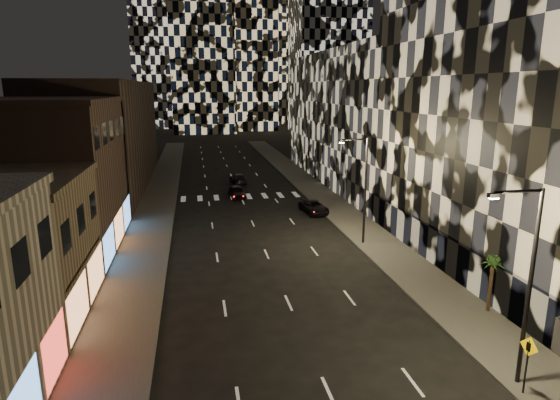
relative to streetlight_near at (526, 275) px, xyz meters
name	(u,v)px	position (x,y,z in m)	size (l,w,h in m)	color
sidewalk_left	(158,199)	(-18.35, 40.00, -5.28)	(4.00, 120.00, 0.15)	#47443F
sidewalk_right	(319,193)	(1.65, 40.00, -5.28)	(4.00, 120.00, 0.15)	#47443F
curb_left	(176,199)	(-16.25, 40.00, -5.28)	(0.20, 120.00, 0.15)	#4C4C47
curb_right	(303,193)	(-0.45, 40.00, -5.28)	(0.20, 120.00, 0.15)	#4C4C47
retail_brown	(51,178)	(-25.35, 23.50, 0.65)	(10.00, 15.00, 12.00)	#453027
retail_filler_left	(107,135)	(-25.35, 50.00, 1.65)	(10.00, 40.00, 14.00)	#453027
midrise_right	(541,118)	(11.65, 14.50, 5.65)	(16.00, 25.00, 22.00)	#232326
midrise_base	(435,245)	(3.95, 14.50, -3.85)	(0.60, 25.00, 3.00)	#383838
midrise_filler_right	(375,118)	(11.65, 47.00, 3.65)	(16.00, 40.00, 18.00)	#232326
streetlight_near	(526,275)	(0.00, 0.00, 0.00)	(2.55, 0.25, 9.00)	black
streetlight_far	(363,183)	(0.00, 20.00, 0.00)	(2.55, 0.25, 9.00)	black
car_dark_midlane	(237,192)	(-8.85, 39.49, -4.62)	(1.74, 4.33, 1.48)	black
car_dark_oncoming	(238,178)	(-7.85, 48.46, -4.67)	(1.91, 4.70, 1.36)	black
car_dark_rightlane	(314,207)	(-1.35, 30.83, -4.70)	(2.17, 4.70, 1.31)	black
ped_sign	(528,355)	(-0.06, -0.78, -3.38)	(0.21, 0.89, 2.69)	black
palm_tree	(493,266)	(3.15, 6.54, -2.34)	(1.76, 1.76, 3.46)	#47331E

